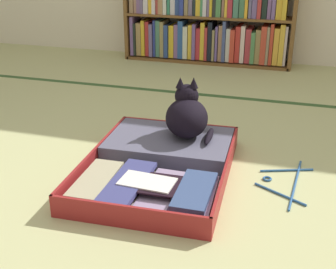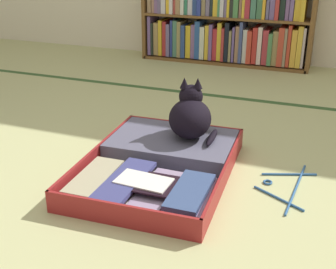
{
  "view_description": "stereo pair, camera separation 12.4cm",
  "coord_description": "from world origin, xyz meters",
  "px_view_note": "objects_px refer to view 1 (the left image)",
  "views": [
    {
      "loc": [
        0.65,
        -1.47,
        0.97
      ],
      "look_at": [
        0.14,
        0.21,
        0.2
      ],
      "focal_mm": 47.57,
      "sensor_mm": 36.0,
      "label": 1
    },
    {
      "loc": [
        0.77,
        -1.43,
        0.97
      ],
      "look_at": [
        0.14,
        0.21,
        0.2
      ],
      "focal_mm": 47.57,
      "sensor_mm": 36.0,
      "label": 2
    }
  ],
  "objects_px": {
    "black_cat": "(187,115)",
    "open_suitcase": "(161,162)",
    "bookshelf": "(208,19)",
    "clothes_hanger": "(286,182)"
  },
  "relations": [
    {
      "from": "black_cat",
      "to": "open_suitcase",
      "type": "bearing_deg",
      "value": -105.66
    },
    {
      "from": "bookshelf",
      "to": "black_cat",
      "type": "distance_m",
      "value": 1.82
    },
    {
      "from": "bookshelf",
      "to": "open_suitcase",
      "type": "distance_m",
      "value": 2.05
    },
    {
      "from": "bookshelf",
      "to": "clothes_hanger",
      "type": "distance_m",
      "value": 2.15
    },
    {
      "from": "black_cat",
      "to": "clothes_hanger",
      "type": "bearing_deg",
      "value": -19.57
    },
    {
      "from": "bookshelf",
      "to": "open_suitcase",
      "type": "xyz_separation_m",
      "value": [
        0.23,
        -2.02,
        -0.32
      ]
    },
    {
      "from": "bookshelf",
      "to": "open_suitcase",
      "type": "relative_size",
      "value": 1.64
    },
    {
      "from": "bookshelf",
      "to": "black_cat",
      "type": "height_order",
      "value": "bookshelf"
    },
    {
      "from": "open_suitcase",
      "to": "clothes_hanger",
      "type": "xyz_separation_m",
      "value": [
        0.55,
        0.05,
        -0.04
      ]
    },
    {
      "from": "bookshelf",
      "to": "clothes_hanger",
      "type": "bearing_deg",
      "value": -68.31
    }
  ]
}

